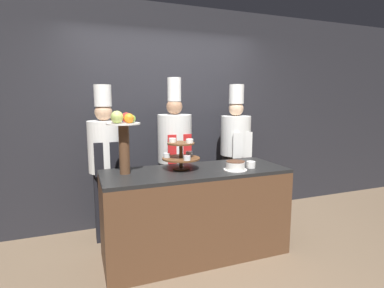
% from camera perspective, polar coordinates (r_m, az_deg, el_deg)
% --- Properties ---
extents(ground_plane, '(14.00, 14.00, 0.00)m').
position_cam_1_polar(ground_plane, '(3.10, 3.19, -22.93)').
color(ground_plane, brown).
extents(wall_back, '(10.00, 0.06, 2.80)m').
position_cam_1_polar(wall_back, '(3.97, -4.88, 5.37)').
color(wall_back, '#232328').
rests_on(wall_back, ground_plane).
extents(buffet_counter, '(1.87, 0.70, 0.91)m').
position_cam_1_polar(buffet_counter, '(3.19, 0.65, -12.88)').
color(buffet_counter, brown).
rests_on(buffet_counter, ground_plane).
extents(tiered_stand, '(0.38, 0.38, 0.32)m').
position_cam_1_polar(tiered_stand, '(3.03, -2.11, -1.95)').
color(tiered_stand, brown).
rests_on(tiered_stand, buffet_counter).
extents(fruit_pedestal, '(0.31, 0.31, 0.61)m').
position_cam_1_polar(fruit_pedestal, '(2.89, -12.93, 2.05)').
color(fruit_pedestal, brown).
rests_on(fruit_pedestal, buffet_counter).
extents(cake_round, '(0.24, 0.24, 0.09)m').
position_cam_1_polar(cake_round, '(3.06, 8.26, -4.13)').
color(cake_round, white).
rests_on(cake_round, buffet_counter).
extents(cup_white, '(0.09, 0.09, 0.07)m').
position_cam_1_polar(cup_white, '(3.18, 11.15, -3.86)').
color(cup_white, white).
rests_on(cup_white, buffet_counter).
extents(chef_left, '(0.37, 0.37, 1.77)m').
position_cam_1_polar(chef_left, '(3.50, -16.16, -2.53)').
color(chef_left, black).
rests_on(chef_left, ground_plane).
extents(chef_center_left, '(0.41, 0.41, 1.87)m').
position_cam_1_polar(chef_center_left, '(3.64, -3.29, -1.46)').
color(chef_center_left, black).
rests_on(chef_center_left, ground_plane).
extents(chef_center_right, '(0.39, 0.39, 1.80)m').
position_cam_1_polar(chef_center_right, '(3.97, 8.25, -0.74)').
color(chef_center_right, '#38332D').
rests_on(chef_center_right, ground_plane).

